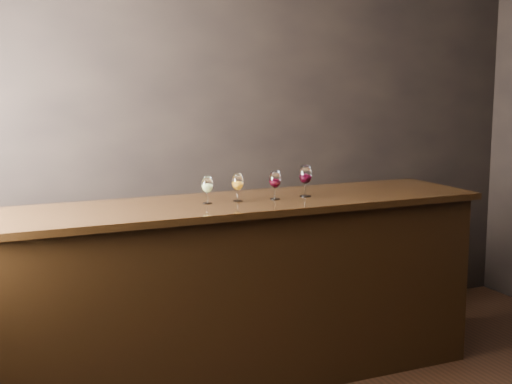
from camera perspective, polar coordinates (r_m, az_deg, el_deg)
name	(u,v)px	position (r m, az deg, el deg)	size (l,w,h in m)	color
room_shell	(361,109)	(3.53, 8.43, 6.60)	(5.02, 4.52, 2.81)	black
bar_counter	(228,296)	(4.62, -2.22, -8.34)	(3.27, 0.71, 1.15)	black
bar_top	(228,205)	(4.48, -2.26, -1.06)	(3.38, 0.79, 0.04)	black
back_bar_shelf	(171,284)	(5.34, -6.83, -7.34)	(2.51, 0.40, 0.90)	black
glass_white	(207,185)	(4.41, -3.92, 0.55)	(0.07, 0.07, 0.17)	white
glass_amber	(238,183)	(4.48, -1.48, 0.74)	(0.07, 0.07, 0.17)	white
glass_red_a	(275,180)	(4.55, 1.53, 0.96)	(0.08, 0.08, 0.18)	white
glass_red_b	(306,175)	(4.67, 3.98, 1.34)	(0.09, 0.09, 0.21)	white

